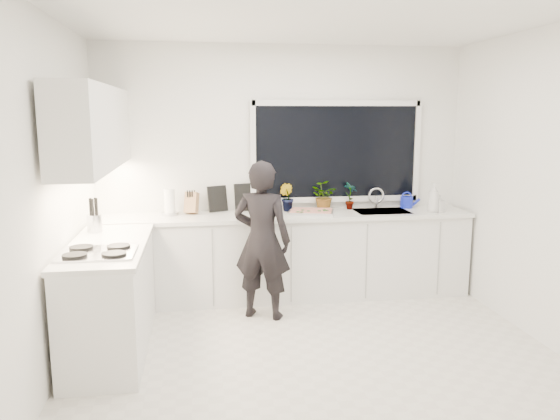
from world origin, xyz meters
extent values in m
cube|color=beige|center=(0.00, 0.00, -0.01)|extent=(4.00, 3.50, 0.02)
cube|color=white|center=(0.00, 1.76, 1.35)|extent=(4.00, 0.02, 2.70)
cube|color=white|center=(-2.01, 0.00, 1.35)|extent=(0.02, 3.50, 2.70)
cube|color=white|center=(2.01, 0.00, 1.35)|extent=(0.02, 3.50, 2.70)
cube|color=white|center=(0.00, 0.00, 2.71)|extent=(4.00, 3.50, 0.02)
cube|color=black|center=(0.60, 1.73, 1.55)|extent=(1.80, 0.02, 1.00)
cube|color=white|center=(0.00, 1.45, 0.44)|extent=(3.92, 0.58, 0.88)
cube|color=white|center=(-1.67, 0.35, 0.44)|extent=(0.58, 1.60, 0.88)
cube|color=silver|center=(0.00, 1.44, 0.90)|extent=(3.94, 0.62, 0.04)
cube|color=silver|center=(-1.67, 0.35, 0.90)|extent=(0.62, 1.60, 0.04)
cube|color=white|center=(-1.79, 0.70, 1.85)|extent=(0.34, 2.10, 0.70)
cube|color=silver|center=(1.05, 1.45, 0.87)|extent=(0.58, 0.42, 0.14)
cylinder|color=silver|center=(1.05, 1.65, 1.03)|extent=(0.03, 0.03, 0.22)
cube|color=black|center=(-1.69, 0.00, 0.94)|extent=(0.56, 0.48, 0.03)
imported|color=black|center=(-0.33, 0.90, 0.77)|extent=(0.66, 0.56, 1.54)
cube|color=#B8B9BD|center=(0.26, 1.42, 0.94)|extent=(0.55, 0.47, 0.03)
cube|color=#B73218|center=(0.26, 1.42, 0.95)|extent=(0.50, 0.42, 0.01)
cylinder|color=#1523C5|center=(1.39, 1.61, 0.98)|extent=(0.18, 0.18, 0.13)
cylinder|color=white|center=(-1.22, 1.55, 1.05)|extent=(0.14, 0.14, 0.26)
cube|color=#9A7548|center=(-1.00, 1.59, 1.03)|extent=(0.16, 0.14, 0.22)
cylinder|color=#B6B6BB|center=(-1.85, 0.80, 1.00)|extent=(0.16, 0.16, 0.16)
cube|color=black|center=(-0.72, 1.69, 1.06)|extent=(0.21, 0.11, 0.28)
cube|color=black|center=(-0.42, 1.69, 1.07)|extent=(0.25, 0.08, 0.30)
imported|color=#26662D|center=(0.02, 1.61, 1.07)|extent=(0.20, 0.21, 0.30)
imported|color=#26662D|center=(0.42, 1.61, 1.08)|extent=(0.37, 0.36, 0.31)
imported|color=#26662D|center=(0.74, 1.61, 1.07)|extent=(0.18, 0.19, 0.30)
imported|color=#D8BF66|center=(1.57, 1.30, 1.08)|extent=(0.17, 0.17, 0.32)
imported|color=#D8BF66|center=(1.65, 1.30, 1.01)|extent=(0.11, 0.11, 0.19)
camera|label=1|loc=(-0.91, -4.17, 1.97)|focal=35.00mm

